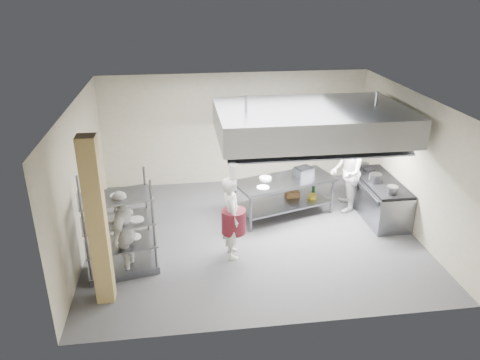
{
  "coord_description": "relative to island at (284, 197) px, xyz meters",
  "views": [
    {
      "loc": [
        -1.48,
        -8.91,
        5.17
      ],
      "look_at": [
        -0.25,
        0.2,
        1.23
      ],
      "focal_mm": 35.0,
      "sensor_mm": 36.0,
      "label": 1
    }
  ],
  "objects": [
    {
      "name": "chef_line",
      "position": [
        1.51,
        0.12,
        0.51
      ],
      "size": [
        0.96,
        1.1,
        1.92
      ],
      "primitive_type": "imported",
      "rotation": [
        0.0,
        0.0,
        -1.85
      ],
      "color": "silver",
      "rests_on": "floor"
    },
    {
      "name": "column",
      "position": [
        -3.78,
        -2.72,
        1.04
      ],
      "size": [
        0.3,
        0.3,
        3.0
      ],
      "primitive_type": "cube",
      "color": "tan",
      "rests_on": "floor"
    },
    {
      "name": "wall_back",
      "position": [
        -0.88,
        2.18,
        1.04
      ],
      "size": [
        7.0,
        0.0,
        7.0
      ],
      "primitive_type": "plane",
      "rotation": [
        1.57,
        0.0,
        0.0
      ],
      "color": "#A29981",
      "rests_on": "ground"
    },
    {
      "name": "wall_left",
      "position": [
        -4.38,
        -0.82,
        1.04
      ],
      "size": [
        0.0,
        6.0,
        6.0
      ],
      "primitive_type": "plane",
      "rotation": [
        1.57,
        0.0,
        1.57
      ],
      "color": "#A29981",
      "rests_on": "ground"
    },
    {
      "name": "stockpot",
      "position": [
        2.02,
        -0.39,
        0.54
      ],
      "size": [
        0.29,
        0.29,
        0.2
      ],
      "primitive_type": "cylinder",
      "color": "gray",
      "rests_on": "range_top"
    },
    {
      "name": "griddle",
      "position": [
        0.48,
        0.16,
        0.55
      ],
      "size": [
        0.5,
        0.45,
        0.2
      ],
      "primitive_type": "cube",
      "rotation": [
        0.0,
        0.0,
        0.41
      ],
      "color": "slate",
      "rests_on": "island_worktop"
    },
    {
      "name": "cooking_range",
      "position": [
        2.2,
        -0.32,
        -0.04
      ],
      "size": [
        0.8,
        2.0,
        0.84
      ],
      "primitive_type": "cube",
      "color": "slate",
      "rests_on": "floor"
    },
    {
      "name": "wall_right",
      "position": [
        2.62,
        -0.82,
        1.04
      ],
      "size": [
        0.0,
        6.0,
        6.0
      ],
      "primitive_type": "plane",
      "rotation": [
        1.57,
        0.0,
        -1.57
      ],
      "color": "#A29981",
      "rests_on": "ground"
    },
    {
      "name": "island",
      "position": [
        0.0,
        0.0,
        0.0
      ],
      "size": [
        2.5,
        1.62,
        0.91
      ],
      "primitive_type": null,
      "rotation": [
        0.0,
        0.0,
        0.3
      ],
      "color": "slate",
      "rests_on": "floor"
    },
    {
      "name": "island_undershelf",
      "position": [
        0.0,
        0.0,
        -0.16
      ],
      "size": [
        2.3,
        1.47,
        0.04
      ],
      "primitive_type": "cube",
      "rotation": [
        0.0,
        0.0,
        0.3
      ],
      "color": "slate",
      "rests_on": "island"
    },
    {
      "name": "range_top",
      "position": [
        2.2,
        -0.32,
        0.41
      ],
      "size": [
        0.78,
        1.96,
        0.06
      ],
      "primitive_type": "cube",
      "color": "black",
      "rests_on": "cooking_range"
    },
    {
      "name": "hood_strip_b",
      "position": [
        1.32,
        -0.42,
        1.62
      ],
      "size": [
        1.6,
        0.12,
        0.04
      ],
      "primitive_type": "cube",
      "color": "white",
      "rests_on": "exhaust_hood"
    },
    {
      "name": "island_worktop",
      "position": [
        0.0,
        0.0,
        0.42
      ],
      "size": [
        2.5,
        1.62,
        0.06
      ],
      "primitive_type": "cube",
      "rotation": [
        0.0,
        0.0,
        0.3
      ],
      "color": "gray",
      "rests_on": "island"
    },
    {
      "name": "pass_rack",
      "position": [
        -3.58,
        -1.87,
        0.52
      ],
      "size": [
        1.43,
        1.02,
        1.94
      ],
      "primitive_type": null,
      "rotation": [
        0.0,
        0.0,
        0.22
      ],
      "color": "slate",
      "rests_on": "floor"
    },
    {
      "name": "chef_plating",
      "position": [
        -3.48,
        -1.92,
        0.4
      ],
      "size": [
        0.64,
        1.07,
        1.7
      ],
      "primitive_type": "imported",
      "rotation": [
        0.0,
        0.0,
        -1.81
      ],
      "color": "white",
      "rests_on": "floor"
    },
    {
      "name": "exhaust_hood",
      "position": [
        0.42,
        -0.42,
        1.94
      ],
      "size": [
        4.0,
        2.5,
        0.6
      ],
      "primitive_type": "cube",
      "color": "gray",
      "rests_on": "ceiling"
    },
    {
      "name": "hood_strip_a",
      "position": [
        -0.48,
        -0.42,
        1.62
      ],
      "size": [
        1.6,
        0.12,
        0.04
      ],
      "primitive_type": "cube",
      "color": "white",
      "rests_on": "exhaust_hood"
    },
    {
      "name": "wall_shelf",
      "position": [
        0.92,
        2.02,
        1.04
      ],
      "size": [
        1.5,
        0.28,
        0.04
      ],
      "primitive_type": "cube",
      "color": "gray",
      "rests_on": "wall_back"
    },
    {
      "name": "wicker_basket",
      "position": [
        0.26,
        0.28,
        -0.07
      ],
      "size": [
        0.34,
        0.25,
        0.14
      ],
      "primitive_type": "cube",
      "rotation": [
        0.0,
        0.0,
        0.09
      ],
      "color": "brown",
      "rests_on": "island_undershelf"
    },
    {
      "name": "floor",
      "position": [
        -0.88,
        -0.82,
        -0.46
      ],
      "size": [
        7.0,
        7.0,
        0.0
      ],
      "primitive_type": "plane",
      "color": "#323234",
      "rests_on": "ground"
    },
    {
      "name": "plate_stack",
      "position": [
        -3.58,
        -1.87,
        0.17
      ],
      "size": [
        0.28,
        0.28,
        0.05
      ],
      "primitive_type": "cylinder",
      "color": "white",
      "rests_on": "pass_rack"
    },
    {
      "name": "chef_head",
      "position": [
        -1.43,
        -1.6,
        0.41
      ],
      "size": [
        0.44,
        0.64,
        1.72
      ],
      "primitive_type": "imported",
      "rotation": [
        0.0,
        0.0,
        1.61
      ],
      "color": "silver",
      "rests_on": "floor"
    },
    {
      "name": "ceiling",
      "position": [
        -0.88,
        -0.82,
        2.54
      ],
      "size": [
        7.0,
        7.0,
        0.0
      ],
      "primitive_type": "plane",
      "rotation": [
        3.14,
        0.0,
        0.0
      ],
      "color": "silver",
      "rests_on": "wall_back"
    }
  ]
}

